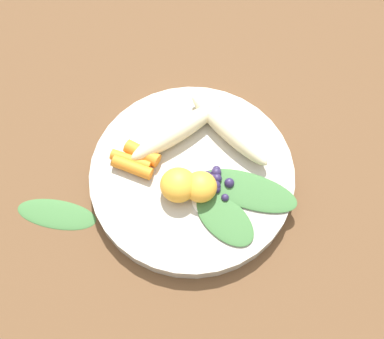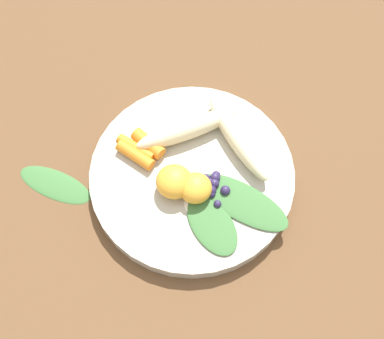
% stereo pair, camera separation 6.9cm
% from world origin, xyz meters
% --- Properties ---
extents(ground_plane, '(2.40, 2.40, 0.00)m').
position_xyz_m(ground_plane, '(0.00, 0.00, 0.00)').
color(ground_plane, brown).
extents(bowl, '(0.28, 0.28, 0.02)m').
position_xyz_m(bowl, '(0.00, 0.00, 0.01)').
color(bowl, '#B2AD9E').
rests_on(bowl, ground_plane).
extents(banana_peeled_left, '(0.11, 0.14, 0.03)m').
position_xyz_m(banana_peeled_left, '(0.04, -0.04, 0.04)').
color(banana_peeled_left, beige).
rests_on(banana_peeled_left, bowl).
extents(banana_peeled_right, '(0.14, 0.09, 0.03)m').
position_xyz_m(banana_peeled_right, '(-0.03, -0.07, 0.04)').
color(banana_peeled_right, beige).
rests_on(banana_peeled_right, bowl).
extents(orange_segment_near, '(0.04, 0.04, 0.03)m').
position_xyz_m(orange_segment_near, '(-0.02, 0.02, 0.04)').
color(orange_segment_near, '#F4A833').
rests_on(orange_segment_near, bowl).
extents(orange_segment_far, '(0.05, 0.05, 0.04)m').
position_xyz_m(orange_segment_far, '(0.01, 0.03, 0.04)').
color(orange_segment_far, '#F4A833').
rests_on(orange_segment_far, bowl).
extents(carrot_front, '(0.05, 0.03, 0.02)m').
position_xyz_m(carrot_front, '(0.07, -0.00, 0.03)').
color(carrot_front, orange).
rests_on(carrot_front, bowl).
extents(carrot_mid_left, '(0.06, 0.02, 0.02)m').
position_xyz_m(carrot_mid_left, '(0.08, 0.01, 0.03)').
color(carrot_mid_left, orange).
rests_on(carrot_mid_left, bowl).
extents(carrot_mid_right, '(0.06, 0.02, 0.02)m').
position_xyz_m(carrot_mid_right, '(0.08, 0.02, 0.03)').
color(carrot_mid_right, orange).
rests_on(carrot_mid_right, bowl).
extents(blueberry_pile, '(0.04, 0.04, 0.02)m').
position_xyz_m(blueberry_pile, '(-0.03, 0.00, 0.03)').
color(blueberry_pile, '#2D234C').
rests_on(blueberry_pile, bowl).
extents(coconut_shred_patch, '(0.04, 0.04, 0.00)m').
position_xyz_m(coconut_shred_patch, '(-0.03, 0.03, 0.02)').
color(coconut_shred_patch, white).
rests_on(coconut_shred_patch, bowl).
extents(kale_leaf_left, '(0.11, 0.09, 0.00)m').
position_xyz_m(kale_leaf_left, '(-0.06, 0.05, 0.03)').
color(kale_leaf_left, '#3D7038').
rests_on(kale_leaf_left, bowl).
extents(kale_leaf_right, '(0.13, 0.06, 0.00)m').
position_xyz_m(kale_leaf_right, '(-0.08, 0.00, 0.03)').
color(kale_leaf_right, '#3D7038').
rests_on(kale_leaf_right, bowl).
extents(kale_leaf_stray, '(0.11, 0.06, 0.01)m').
position_xyz_m(kale_leaf_stray, '(0.15, 0.11, 0.00)').
color(kale_leaf_stray, '#3D7038').
rests_on(kale_leaf_stray, ground_plane).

